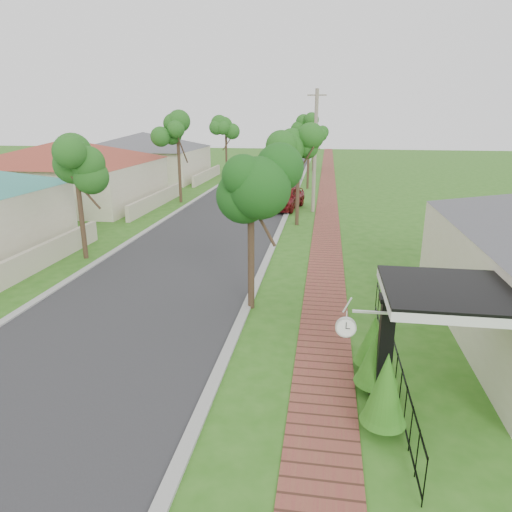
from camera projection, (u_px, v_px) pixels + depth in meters
The scene contains 16 objects.
ground at pixel (199, 361), 12.01m from camera, with size 160.00×160.00×0.00m, color #2B6317.
road at pixel (235, 209), 31.33m from camera, with size 7.00×120.00×0.02m, color #28282B.
kerb_right at pixel (288, 211), 30.80m from camera, with size 0.30×120.00×0.10m, color #9E9E99.
kerb_left at pixel (184, 208), 31.86m from camera, with size 0.30×120.00×0.10m, color #9E9E99.
sidewalk at pixel (327, 212), 30.42m from camera, with size 1.50×120.00×0.03m, color brown.
porch_post at pixel (384, 355), 10.07m from camera, with size 0.48×0.48×2.52m.
picket_fence at pixel (392, 357), 11.14m from camera, with size 0.03×8.02×1.00m.
street_trees at pixel (253, 137), 36.43m from camera, with size 10.70×37.65×5.89m.
hedge_row at pixel (378, 365), 10.27m from camera, with size 0.89×3.26×1.85m.
far_house_red at pixel (69, 172), 32.37m from camera, with size 15.56×15.56×4.60m.
far_house_grey at pixel (145, 155), 45.59m from camera, with size 15.56×15.56×4.60m.
parked_car_red at pixel (286, 198), 31.23m from camera, with size 1.86×4.63×1.58m, color #630E11.
parked_car_white at pixel (293, 175), 43.86m from camera, with size 1.50×4.31×1.42m, color silver.
near_tree at pixel (251, 191), 14.16m from camera, with size 1.93×1.93×4.95m.
utility_pole at pixel (315, 151), 29.39m from camera, with size 1.20×0.24×7.78m.
station_clock at pixel (348, 326), 9.58m from camera, with size 1.07×0.13×0.62m.
Camera 1 is at (3.10, -10.30, 6.19)m, focal length 32.00 mm.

